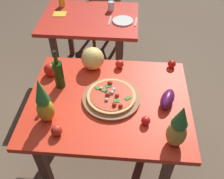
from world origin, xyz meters
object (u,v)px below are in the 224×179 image
Objects in this scene: pizza_board at (111,98)px; eggplant at (167,99)px; background_table at (90,26)px; pineapple_right at (178,128)px; display_table at (109,108)px; tomato_near_board at (120,64)px; melon at (93,59)px; tomato_beside_pepper at (57,130)px; pineapple_left at (44,103)px; knife_utensil at (136,22)px; tomato_at_corner at (172,64)px; tomato_by_bottle at (146,121)px; dining_chair at (104,14)px; pizza at (111,95)px; drinking_glass_juice at (62,2)px; dinner_plate at (123,21)px; drinking_glass_water at (111,6)px; wine_bottle at (59,74)px; fork_utensil at (110,21)px; bell_pepper at (50,70)px; napkin_folded at (60,14)px.

pizza_board is 0.41m from eggplant.
pineapple_right is (0.76, -1.57, 0.27)m from background_table.
display_table is 16.65× the size of tomato_near_board.
eggplant is at bearing 93.15° from pineapple_right.
tomato_beside_pepper is (-0.14, -0.70, -0.06)m from melon.
knife_utensil is at bearing 66.76° from pineapple_left.
tomato_by_bottle is (-0.23, -0.63, -0.00)m from tomato_at_corner.
display_table is at bearing -75.38° from background_table.
knife_utensil is (-0.31, 0.73, -0.03)m from tomato_at_corner.
background_table is 5.33× the size of eggplant.
dining_chair is at bearing 88.11° from tomato_beside_pepper.
drinking_glass_juice is (-0.70, 1.45, 0.01)m from pizza.
drinking_glass_water is at bearing 120.61° from dinner_plate.
pizza reaches higher than pizza_board.
pineapple_right reaches higher than melon.
wine_bottle is (-0.15, -1.73, 0.41)m from dining_chair.
tomato_beside_pepper is at bearing -89.52° from background_table.
pizza is 0.56m from pineapple_right.
pineapple_right is 1.89× the size of fork_utensil.
dining_chair is at bearing 101.30° from tomato_near_board.
knife_utensil is at bearing -19.33° from drinking_glass_juice.
tomato_by_bottle is at bearing -26.20° from wine_bottle.
tomato_at_corner is (0.48, 0.42, -0.01)m from pizza.
melon is 1.66× the size of bell_pepper.
drinking_glass_water reaches higher than tomato_at_corner.
melon is 1.89× the size of drinking_glass_juice.
melon reaches higher than pizza.
tomato_by_bottle is 0.83× the size of tomato_beside_pepper.
pineapple_right reaches higher than tomato_by_bottle.
display_table is 6.00× the size of eggplant.
drinking_glass_juice is (-0.36, 0.23, 0.16)m from background_table.
pizza is at bearing -61.45° from napkin_folded.
pizza_board is 1.30× the size of wine_bottle.
napkin_folded is (-0.26, 1.48, -0.16)m from pineapple_left.
napkin_folded is at bearing 118.55° from pizza.
wine_bottle reaches higher than dining_chair.
tomato_by_bottle is 0.63× the size of drinking_glass_water.
dining_chair is 2.14m from tomato_by_bottle.
pizza is at bearing -62.67° from melon.
tomato_beside_pepper reaches higher than display_table.
drinking_glass_juice is at bearing 121.87° from pineapple_right.
dining_chair reaches higher than knife_utensil.
pizza is at bearing 139.71° from tomato_by_bottle.
tomato_by_bottle is (0.27, -0.21, 0.12)m from display_table.
tomato_near_board is at bearing -174.75° from tomato_at_corner.
fork_utensil is (-0.11, 1.15, -0.01)m from pizza_board.
pizza reaches higher than dining_chair.
dinner_plate is (0.05, 1.15, 0.10)m from display_table.
background_table is 0.90m from melon.
pineapple_left reaches higher than drinking_glass_water.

